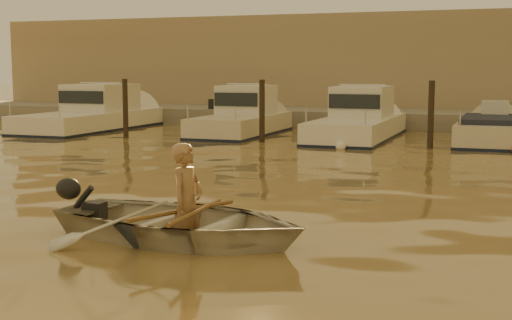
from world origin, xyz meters
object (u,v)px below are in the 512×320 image
at_px(dinghy, 181,222).
at_px(waterfront_building, 468,68).
at_px(moored_boat_0, 91,113).
at_px(moored_boat_1, 241,117).
at_px(moored_boat_2, 358,120).
at_px(person, 187,203).
at_px(moored_boat_3, 493,136).

bearing_deg(dinghy, waterfront_building, 1.60).
xyz_separation_m(moored_boat_0, moored_boat_1, (6.24, 0.00, 0.00)).
bearing_deg(moored_boat_1, moored_boat_2, 0.00).
distance_m(dinghy, moored_boat_0, 18.82).
distance_m(person, moored_boat_0, 18.89).
height_order(person, moored_boat_3, person).
distance_m(dinghy, moored_boat_2, 15.13).
height_order(moored_boat_0, waterfront_building, waterfront_building).
bearing_deg(moored_boat_0, moored_boat_3, 0.00).
bearing_deg(moored_boat_2, dinghy, -87.14).
height_order(person, waterfront_building, waterfront_building).
bearing_deg(moored_boat_1, moored_boat_0, 180.00).
bearing_deg(moored_boat_3, moored_boat_1, 180.00).
relative_size(dinghy, moored_boat_2, 0.49).
distance_m(moored_boat_0, moored_boat_1, 6.24).
bearing_deg(dinghy, person, -90.00).
xyz_separation_m(dinghy, moored_boat_3, (3.60, 15.11, -0.03)).
height_order(moored_boat_0, moored_boat_3, moored_boat_0).
relative_size(moored_boat_3, waterfront_building, 0.13).
bearing_deg(moored_boat_3, moored_boat_2, 180.00).
bearing_deg(moored_boat_3, waterfront_building, 97.81).
bearing_deg(moored_boat_3, dinghy, -103.41).
bearing_deg(moored_boat_0, moored_boat_1, 0.00).
distance_m(moored_boat_1, moored_boat_2, 4.23).
bearing_deg(waterfront_building, moored_boat_3, -82.19).
bearing_deg(person, dinghy, 90.00).
relative_size(person, moored_boat_1, 0.26).
distance_m(moored_boat_2, moored_boat_3, 4.37).
relative_size(moored_boat_0, waterfront_building, 0.17).
relative_size(person, moored_boat_3, 0.27).
bearing_deg(moored_boat_2, moored_boat_1, 180.00).
height_order(moored_boat_0, moored_boat_1, same).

